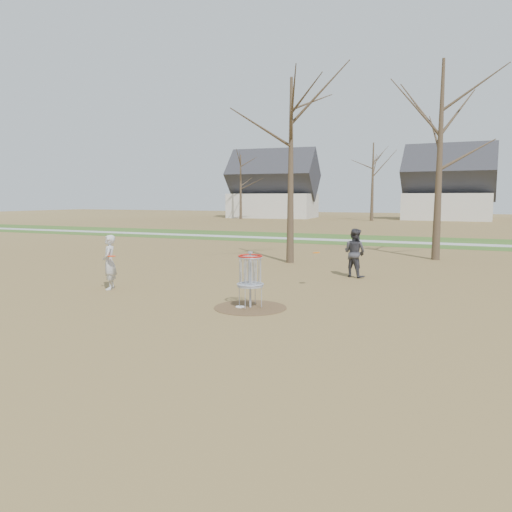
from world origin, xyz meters
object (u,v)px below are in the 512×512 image
at_px(player_throwing, 355,253).
at_px(disc_golf_basket, 250,271).
at_px(player_standing, 109,262).
at_px(disc_grounded, 240,307).

height_order(player_throwing, disc_golf_basket, player_throwing).
distance_m(player_standing, disc_grounded, 4.70).
bearing_deg(disc_golf_basket, player_throwing, 77.46).
bearing_deg(disc_golf_basket, player_standing, 172.86).
bearing_deg(player_standing, disc_golf_basket, 52.35).
xyz_separation_m(player_throwing, disc_grounded, (-1.53, -5.89, -0.81)).
bearing_deg(player_throwing, disc_grounded, 97.14).
bearing_deg(player_standing, disc_grounded, 50.87).
height_order(player_standing, disc_grounded, player_standing).
relative_size(disc_grounded, disc_golf_basket, 0.16).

